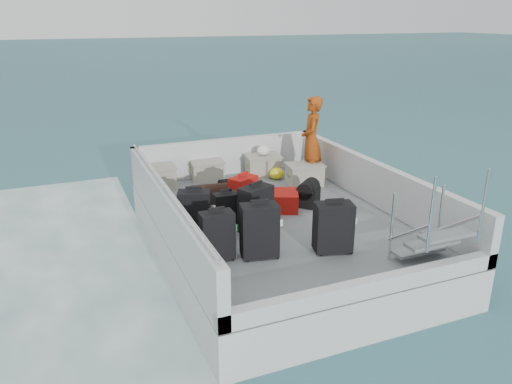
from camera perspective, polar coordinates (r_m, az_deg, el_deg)
ground at (r=7.95m, az=2.47°, el=-7.06°), size 160.00×160.00×0.00m
ferry_hull at (r=7.82m, az=2.51°, el=-5.10°), size 3.60×5.00×0.60m
deck at (r=7.69m, az=2.54°, el=-3.00°), size 3.30×4.70×0.02m
deck_fittings at (r=7.43m, az=6.05°, el=-0.76°), size 3.60×5.00×0.90m
suitcase_0 at (r=6.29m, az=-4.45°, el=-5.09°), size 0.42×0.24×0.65m
suitcase_1 at (r=7.00m, az=-7.02°, el=-2.49°), size 0.50×0.39×0.66m
suitcase_2 at (r=7.30m, az=-3.44°, el=-2.06°), size 0.35×0.22×0.51m
suitcase_3 at (r=6.33m, az=0.40°, el=-4.52°), size 0.51×0.35×0.72m
suitcase_4 at (r=7.05m, az=-0.02°, el=-2.04°), size 0.54×0.44×0.69m
suitcase_5 at (r=7.76m, az=-1.45°, el=-0.34°), size 0.50×0.42×0.59m
suitcase_6 at (r=6.56m, az=8.82°, el=-4.08°), size 0.54×0.40×0.67m
suitcase_8 at (r=7.95m, az=2.09°, el=-0.99°), size 0.89×0.76×0.30m
duffel_0 at (r=7.99m, az=-5.33°, el=-0.89°), size 0.63×0.37×0.32m
duffel_1 at (r=8.25m, az=-2.77°, el=-0.15°), size 0.42×0.32×0.32m
duffel_2 at (r=8.17m, az=5.96°, el=-0.42°), size 0.51×0.50×0.32m
crate_0 at (r=9.09m, az=-11.26°, el=1.57°), size 0.63×0.44×0.37m
crate_1 at (r=9.42m, az=-5.60°, el=2.39°), size 0.61×0.45×0.34m
crate_2 at (r=9.64m, az=0.80°, el=2.99°), size 0.67×0.50×0.38m
crate_3 at (r=9.12m, az=5.58°, el=1.90°), size 0.66×0.50×0.37m
yellow_bag at (r=9.45m, az=2.37°, el=2.14°), size 0.28×0.26×0.22m
white_bag at (r=9.56m, az=0.80°, el=4.59°), size 0.24×0.24×0.18m
passenger at (r=9.19m, az=6.35°, el=5.93°), size 0.59×0.69×1.58m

